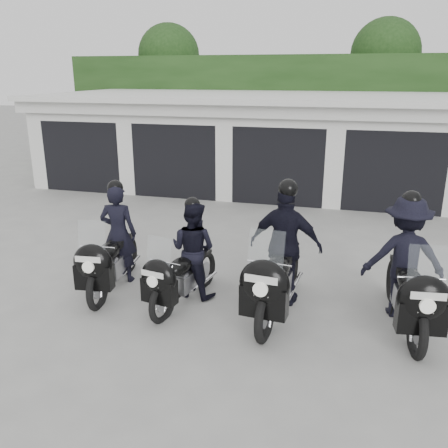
% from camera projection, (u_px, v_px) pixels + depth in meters
% --- Properties ---
extents(ground, '(80.00, 80.00, 0.00)m').
position_uv_depth(ground, '(229.00, 282.00, 8.64)').
color(ground, gray).
rests_on(ground, ground).
extents(garage_block, '(16.40, 6.80, 2.96)m').
position_uv_depth(garage_block, '(290.00, 143.00, 15.61)').
color(garage_block, silver).
rests_on(garage_block, ground).
extents(background_vegetation, '(20.00, 3.90, 5.80)m').
position_uv_depth(background_vegetation, '(316.00, 94.00, 19.58)').
color(background_vegetation, '#183312').
rests_on(background_vegetation, ground).
extents(police_bike_a, '(0.81, 2.22, 1.93)m').
position_uv_depth(police_bike_a, '(113.00, 246.00, 8.20)').
color(police_bike_a, black).
rests_on(police_bike_a, ground).
extents(police_bike_b, '(0.97, 2.02, 1.78)m').
position_uv_depth(police_bike_b, '(188.00, 257.00, 7.77)').
color(police_bike_b, black).
rests_on(police_bike_b, ground).
extents(police_bike_c, '(1.23, 2.47, 2.15)m').
position_uv_depth(police_bike_c, '(282.00, 255.00, 7.41)').
color(police_bike_c, black).
rests_on(police_bike_c, ground).
extents(police_bike_d, '(1.30, 2.37, 2.06)m').
position_uv_depth(police_bike_d, '(406.00, 267.00, 7.06)').
color(police_bike_d, black).
rests_on(police_bike_d, ground).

